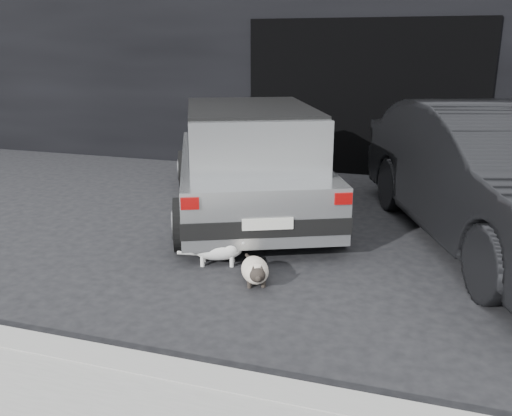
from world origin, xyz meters
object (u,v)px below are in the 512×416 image
(cat_white, at_px, (221,248))
(silver_hatchback, at_px, (249,156))
(cat_siamese, at_px, (255,271))
(second_car, at_px, (500,178))

(cat_white, bearing_deg, silver_hatchback, 173.93)
(silver_hatchback, xyz_separation_m, cat_siamese, (0.76, -2.10, -0.67))
(second_car, relative_size, cat_white, 6.52)
(silver_hatchback, relative_size, second_car, 0.90)
(second_car, height_order, cat_white, second_car)
(cat_white, bearing_deg, second_car, 102.67)
(silver_hatchback, distance_m, cat_siamese, 2.33)
(second_car, bearing_deg, cat_white, -173.36)
(silver_hatchback, distance_m, second_car, 3.02)
(cat_siamese, height_order, cat_white, cat_white)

